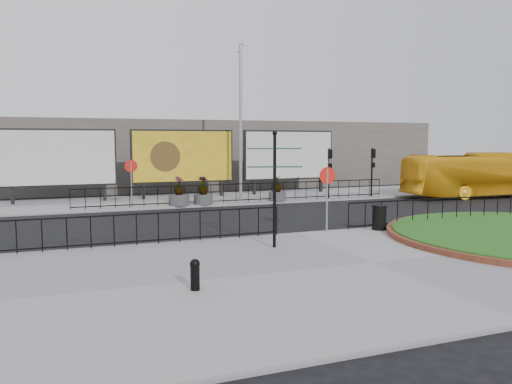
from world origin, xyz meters
name	(u,v)px	position (x,y,z in m)	size (l,w,h in m)	color
ground	(298,235)	(0.00, 0.00, 0.00)	(90.00, 90.00, 0.00)	black
pavement_near	(374,265)	(0.00, -5.00, 0.06)	(30.00, 10.00, 0.12)	gray
pavement_far	(212,199)	(0.00, 12.00, 0.06)	(44.00, 6.00, 0.12)	gray
railing_near_left	(137,229)	(-6.00, -0.30, 0.67)	(10.00, 0.10, 1.10)	black
railing_near_right	(442,210)	(6.50, -0.30, 0.67)	(9.00, 0.10, 1.10)	black
railing_far	(242,193)	(1.00, 9.30, 0.67)	(18.00, 0.10, 1.10)	black
speed_sign_far	(131,173)	(-5.00, 9.40, 1.92)	(0.64, 0.07, 2.47)	gray
speed_sign_near	(327,185)	(1.00, -0.40, 1.92)	(0.64, 0.07, 2.47)	gray
billboard_left	(59,158)	(-8.50, 12.97, 2.60)	(6.20, 0.31, 4.10)	black
billboard_mid	(183,157)	(-1.50, 12.97, 2.60)	(6.20, 0.31, 4.10)	black
billboard_right	(289,155)	(5.50, 12.97, 2.60)	(6.20, 0.31, 4.10)	black
lamp_post	(241,119)	(1.51, 11.00, 4.83)	(0.74, 0.18, 9.23)	gray
signal_pole_a	(329,165)	(6.50, 9.34, 2.10)	(0.22, 0.26, 3.00)	black
signal_pole_b	(373,164)	(9.50, 9.34, 2.10)	(0.22, 0.26, 3.00)	black
building_backdrop	(177,154)	(0.00, 22.00, 2.50)	(40.00, 10.00, 5.00)	#5C5651
fingerpost_sign	(275,178)	(-1.86, -2.11, 2.39)	(1.75, 0.71, 3.76)	black
bollard	(195,273)	(-5.37, -5.75, 0.52)	(0.24, 0.24, 0.74)	black
litter_bin	(379,217)	(3.19, -0.60, 0.60)	(0.58, 0.58, 0.96)	black
bus	(480,175)	(16.21, 7.49, 1.40)	(2.36, 10.08, 2.81)	#EDA815
planter_a	(179,196)	(-2.54, 9.40, 0.64)	(1.09, 1.09, 1.55)	#4C4C4F
planter_b	(203,194)	(-1.20, 9.40, 0.66)	(1.02, 1.02, 1.53)	#4C4C4F
planter_c	(277,192)	(3.17, 9.40, 0.62)	(0.99, 0.99, 1.44)	#4C4C4F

